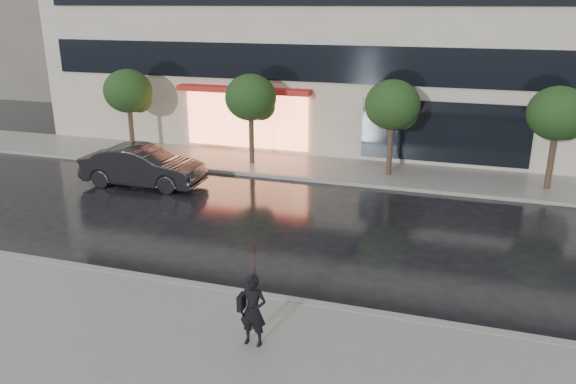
% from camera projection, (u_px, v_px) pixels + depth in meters
% --- Properties ---
extents(ground, '(120.00, 120.00, 0.00)m').
position_uv_depth(ground, '(222.00, 273.00, 14.93)').
color(ground, black).
rests_on(ground, ground).
extents(sidewalk_near, '(60.00, 4.50, 0.12)m').
position_uv_depth(sidewalk_near, '(160.00, 337.00, 11.98)').
color(sidewalk_near, slate).
rests_on(sidewalk_near, ground).
extents(sidewalk_far, '(60.00, 3.50, 0.12)m').
position_uv_depth(sidewalk_far, '(319.00, 168.00, 24.17)').
color(sidewalk_far, slate).
rests_on(sidewalk_far, ground).
extents(curb_near, '(60.00, 0.25, 0.14)m').
position_uv_depth(curb_near, '(206.00, 288.00, 14.01)').
color(curb_near, gray).
rests_on(curb_near, ground).
extents(curb_far, '(60.00, 0.25, 0.14)m').
position_uv_depth(curb_far, '(308.00, 179.00, 22.58)').
color(curb_far, gray).
rests_on(curb_far, ground).
extents(bg_building_left, '(14.00, 10.00, 12.00)m').
position_uv_depth(bg_building_left, '(29.00, 13.00, 44.50)').
color(bg_building_left, '#59544F').
rests_on(bg_building_left, ground).
extents(tree_far_west, '(2.20, 2.20, 3.99)m').
position_uv_depth(tree_far_west, '(130.00, 93.00, 25.61)').
color(tree_far_west, '#33261C').
rests_on(tree_far_west, ground).
extents(tree_mid_west, '(2.20, 2.20, 3.99)m').
position_uv_depth(tree_mid_west, '(252.00, 99.00, 23.89)').
color(tree_mid_west, '#33261C').
rests_on(tree_mid_west, ground).
extents(tree_mid_east, '(2.20, 2.20, 3.99)m').
position_uv_depth(tree_mid_east, '(394.00, 107.00, 22.18)').
color(tree_mid_east, '#33261C').
rests_on(tree_mid_east, ground).
extents(tree_far_east, '(2.20, 2.20, 3.99)m').
position_uv_depth(tree_far_east, '(559.00, 115.00, 20.46)').
color(tree_far_east, '#33261C').
rests_on(tree_far_east, ground).
extents(parked_car, '(4.83, 1.85, 1.57)m').
position_uv_depth(parked_car, '(143.00, 166.00, 21.81)').
color(parked_car, black).
rests_on(parked_car, ground).
extents(pedestrian_with_umbrella, '(1.00, 1.02, 2.30)m').
position_uv_depth(pedestrian_with_umbrella, '(254.00, 276.00, 11.12)').
color(pedestrian_with_umbrella, black).
rests_on(pedestrian_with_umbrella, sidewalk_near).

